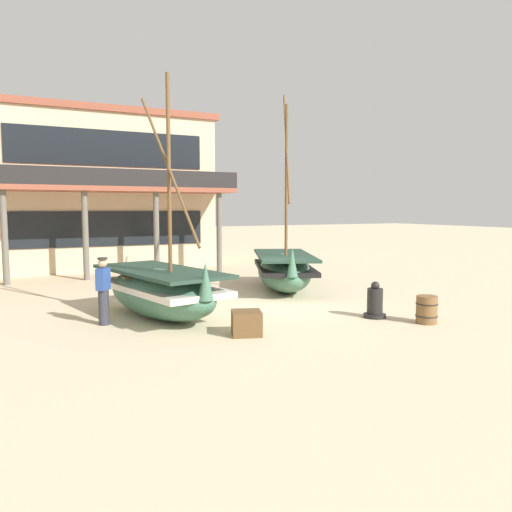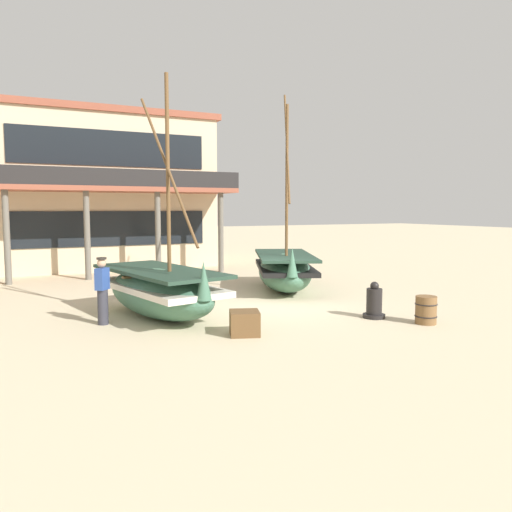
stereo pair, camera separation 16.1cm
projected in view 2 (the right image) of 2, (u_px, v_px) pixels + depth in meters
The scene contains 8 objects.
ground_plane at pixel (271, 306), 15.02m from camera, with size 120.00×120.00×0.00m, color beige.
fishing_boat_near_left at pixel (285, 270), 17.82m from camera, with size 3.55×5.02×6.82m.
fishing_boat_centre_large at pixel (160, 290), 13.39m from camera, with size 2.76×4.88×6.23m.
fisherman_by_hull at pixel (102, 291), 12.51m from camera, with size 0.40×0.42×1.68m.
capstan_winch at pixel (374, 303), 13.31m from camera, with size 0.59×0.59×0.97m.
wooden_barrel at pixel (426, 310), 12.64m from camera, with size 0.56×0.56×0.70m.
cargo_crate at pixel (245, 323), 11.53m from camera, with size 0.66×0.66×0.55m, color brown.
harbor_building_main at pixel (100, 191), 25.60m from camera, with size 10.58×9.42×7.47m.
Camera 2 is at (-7.01, -13.06, 2.90)m, focal length 35.37 mm.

